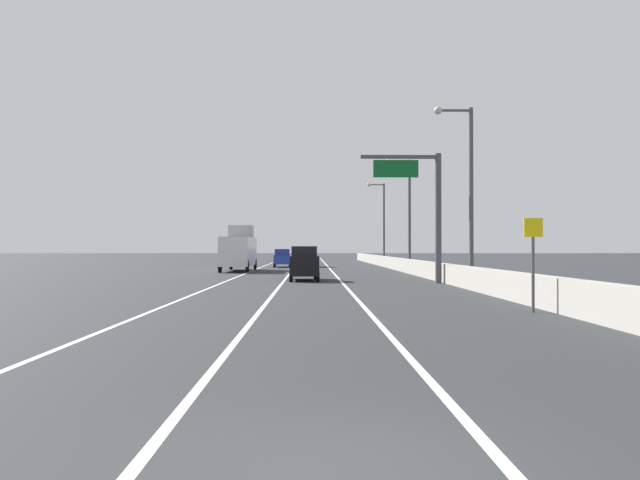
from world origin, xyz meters
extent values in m
plane|color=#26282B|center=(0.00, 64.00, 0.00)|extent=(320.00, 320.00, 0.00)
cube|color=silver|center=(-5.50, 55.00, 0.00)|extent=(0.16, 130.00, 0.00)
cube|color=silver|center=(-2.00, 55.00, 0.00)|extent=(0.16, 130.00, 0.00)
cube|color=silver|center=(1.50, 55.00, 0.00)|extent=(0.16, 130.00, 0.00)
cube|color=#9E998E|center=(7.63, 40.00, 0.55)|extent=(0.60, 120.00, 1.10)
cylinder|color=#47474C|center=(7.03, 31.06, 3.75)|extent=(0.36, 0.36, 7.50)
cube|color=#47474C|center=(4.78, 31.06, 7.30)|extent=(4.50, 0.20, 0.20)
cube|color=#0C5923|center=(4.55, 30.94, 6.60)|extent=(2.60, 0.10, 1.00)
cylinder|color=#4C4C51|center=(6.73, 14.41, 1.20)|extent=(0.10, 0.10, 2.40)
cube|color=yellow|center=(6.73, 14.37, 2.70)|extent=(0.60, 0.04, 0.60)
cylinder|color=#4C4C51|center=(8.39, 28.86, 4.84)|extent=(0.24, 0.24, 9.68)
cube|color=#4C4C51|center=(7.49, 28.86, 9.53)|extent=(1.80, 0.12, 0.12)
sphere|color=beige|center=(6.59, 28.86, 9.53)|extent=(0.44, 0.44, 0.44)
cylinder|color=#4C4C51|center=(8.22, 49.61, 4.84)|extent=(0.24, 0.24, 9.68)
cube|color=#4C4C51|center=(7.32, 49.61, 9.53)|extent=(1.80, 0.12, 0.12)
sphere|color=beige|center=(6.42, 49.61, 9.53)|extent=(0.44, 0.44, 0.44)
cylinder|color=#4C4C51|center=(8.38, 70.36, 4.84)|extent=(0.24, 0.24, 9.68)
cube|color=#4C4C51|center=(7.48, 70.36, 9.53)|extent=(1.80, 0.12, 0.12)
sphere|color=beige|center=(6.58, 70.36, 9.53)|extent=(0.44, 0.44, 0.44)
cube|color=#1E389E|center=(-3.34, 61.53, 0.82)|extent=(1.88, 4.10, 0.95)
cube|color=navy|center=(-3.32, 61.12, 1.59)|extent=(1.59, 1.87, 0.60)
cylinder|color=black|center=(-4.18, 63.07, 0.34)|extent=(0.24, 0.69, 0.68)
cylinder|color=black|center=(-2.61, 63.12, 0.34)|extent=(0.24, 0.69, 0.68)
cylinder|color=black|center=(-4.07, 59.93, 0.34)|extent=(0.24, 0.69, 0.68)
cylinder|color=black|center=(-2.49, 59.99, 0.34)|extent=(0.24, 0.69, 0.68)
cube|color=red|center=(-0.71, 62.02, 0.92)|extent=(1.98, 4.30, 1.16)
cube|color=maroon|center=(-0.70, 61.59, 1.80)|extent=(1.70, 1.95, 0.60)
cylinder|color=black|center=(-1.61, 63.68, 0.34)|extent=(0.23, 0.68, 0.68)
cylinder|color=black|center=(0.12, 63.72, 0.34)|extent=(0.23, 0.68, 0.68)
cylinder|color=black|center=(-1.54, 60.32, 0.34)|extent=(0.23, 0.68, 0.68)
cylinder|color=black|center=(0.19, 60.35, 0.34)|extent=(0.23, 0.68, 0.68)
cube|color=black|center=(-0.78, 34.37, 0.94)|extent=(1.89, 4.64, 1.20)
cube|color=black|center=(-0.77, 33.91, 1.84)|extent=(1.60, 2.11, 0.60)
cylinder|color=black|center=(-1.63, 36.20, 0.34)|extent=(0.24, 0.69, 0.68)
cylinder|color=black|center=(-0.04, 36.24, 0.34)|extent=(0.24, 0.69, 0.68)
cylinder|color=black|center=(-1.52, 32.51, 0.34)|extent=(0.24, 0.69, 0.68)
cylinder|color=black|center=(0.07, 32.55, 0.34)|extent=(0.24, 0.69, 0.68)
cube|color=silver|center=(-6.63, 50.21, 1.72)|extent=(2.41, 8.69, 2.44)
cube|color=gray|center=(-6.62, 52.12, 3.49)|extent=(2.11, 1.91, 1.10)
cylinder|color=black|center=(-7.74, 53.85, 0.50)|extent=(0.22, 1.00, 1.00)
cylinder|color=black|center=(-5.50, 53.85, 0.50)|extent=(0.22, 1.00, 1.00)
cylinder|color=black|center=(-7.75, 46.56, 0.50)|extent=(0.22, 1.00, 1.00)
cylinder|color=black|center=(-5.51, 46.56, 0.50)|extent=(0.22, 1.00, 1.00)
camera|label=1|loc=(-0.35, -5.94, 2.07)|focal=36.11mm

